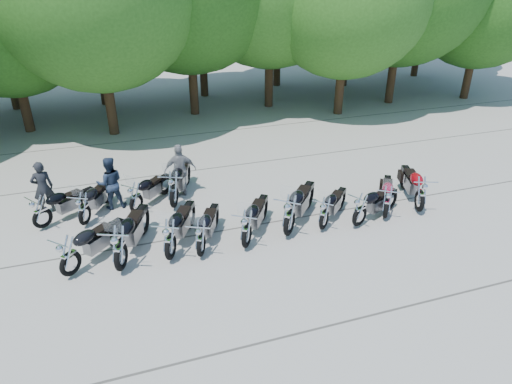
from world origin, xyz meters
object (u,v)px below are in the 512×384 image
object	(u,v)px
motorcycle_1	(119,247)
motorcycle_7	(360,209)
motorcycle_3	(201,237)
motorcycle_12	(135,197)
motorcycle_10	(41,211)
motorcycle_11	(83,208)
motorcycle_0	(69,255)
motorcycle_8	(387,201)
motorcycle_4	(247,228)
rider_2	(180,170)
motorcycle_2	(170,238)
rider_0	(43,188)
motorcycle_9	(421,193)
motorcycle_6	(324,213)
rider_1	(110,183)
motorcycle_5	(290,214)

from	to	relation	value
motorcycle_1	motorcycle_7	xyz separation A→B (m)	(6.74, 0.01, -0.10)
motorcycle_3	motorcycle_12	xyz separation A→B (m)	(-1.40, 2.94, -0.02)
motorcycle_10	motorcycle_11	xyz separation A→B (m)	(1.16, -0.19, -0.00)
motorcycle_0	motorcycle_7	xyz separation A→B (m)	(7.93, -0.15, -0.03)
motorcycle_0	motorcycle_8	size ratio (longest dim) A/B	1.05
motorcycle_4	motorcycle_12	distance (m)	3.95
motorcycle_1	rider_2	bearing A→B (deg)	-97.47
motorcycle_2	rider_0	xyz separation A→B (m)	(-3.27, 3.81, 0.18)
motorcycle_2	motorcycle_9	distance (m)	7.70
motorcycle_3	motorcycle_1	bearing A→B (deg)	26.04
motorcycle_6	motorcycle_12	bearing A→B (deg)	18.01
motorcycle_0	rider_1	bearing A→B (deg)	-62.93
motorcycle_2	rider_0	distance (m)	5.02
motorcycle_12	motorcycle_2	bearing A→B (deg)	145.97
motorcycle_1	motorcycle_2	xyz separation A→B (m)	(1.25, 0.08, -0.05)
motorcycle_2	rider_1	bearing A→B (deg)	-42.16
motorcycle_10	rider_0	world-z (taller)	rider_0
motorcycle_4	motorcycle_11	size ratio (longest dim) A/B	1.07
motorcycle_8	motorcycle_9	world-z (taller)	motorcycle_9
motorcycle_7	rider_1	bearing A→B (deg)	38.45
rider_1	motorcycle_6	bearing A→B (deg)	147.79
motorcycle_3	motorcycle_4	bearing A→B (deg)	-153.01
motorcycle_5	motorcycle_11	size ratio (longest dim) A/B	1.20
motorcycle_4	motorcycle_8	bearing A→B (deg)	-143.09
motorcycle_2	motorcycle_4	distance (m)	2.04
motorcycle_12	rider_0	size ratio (longest dim) A/B	1.22
motorcycle_3	motorcycle_9	bearing A→B (deg)	-151.59
motorcycle_2	motorcycle_8	xyz separation A→B (m)	(6.49, 0.11, -0.06)
motorcycle_8	motorcycle_11	xyz separation A→B (m)	(-8.62, 2.44, -0.00)
motorcycle_1	motorcycle_9	xyz separation A→B (m)	(8.95, 0.21, -0.04)
motorcycle_6	motorcycle_11	xyz separation A→B (m)	(-6.55, 2.44, 0.02)
motorcycle_1	motorcycle_12	size ratio (longest dim) A/B	1.22
rider_1	motorcycle_2	bearing A→B (deg)	108.79
motorcycle_12	motorcycle_0	bearing A→B (deg)	100.28
motorcycle_9	rider_0	xyz separation A→B (m)	(-10.96, 3.68, 0.18)
motorcycle_4	motorcycle_11	bearing A→B (deg)	2.03
motorcycle_0	motorcycle_6	size ratio (longest dim) A/B	1.10
motorcycle_3	motorcycle_4	distance (m)	1.25
motorcycle_4	motorcycle_3	bearing A→B (deg)	34.86
motorcycle_0	motorcycle_5	world-z (taller)	motorcycle_5
motorcycle_0	motorcycle_2	size ratio (longest dim) A/B	0.96
motorcycle_12	rider_0	bearing A→B (deg)	23.59
motorcycle_1	motorcycle_11	size ratio (longest dim) A/B	1.19
motorcycle_12	motorcycle_1	bearing A→B (deg)	121.53
motorcycle_3	motorcycle_8	distance (m)	5.72
motorcycle_2	motorcycle_11	world-z (taller)	motorcycle_2
motorcycle_2	motorcycle_8	size ratio (longest dim) A/B	1.10
motorcycle_7	motorcycle_3	bearing A→B (deg)	66.44
motorcycle_2	motorcycle_5	distance (m)	3.35
motorcycle_0	motorcycle_10	distance (m)	2.79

